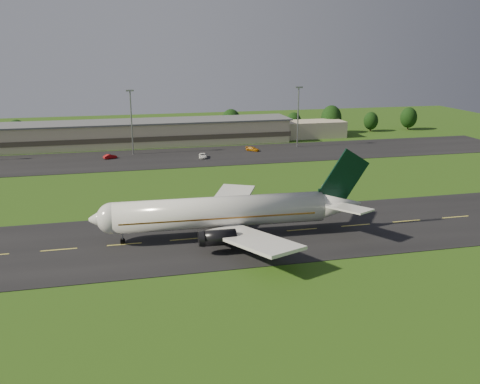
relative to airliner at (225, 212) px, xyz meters
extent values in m
plane|color=#254711|center=(-18.09, 0.03, -4.66)|extent=(360.00, 360.00, 0.00)
cube|color=black|center=(-18.09, 0.03, -4.61)|extent=(220.00, 30.00, 0.10)
cube|color=black|center=(-18.09, 72.03, -4.61)|extent=(260.00, 30.00, 0.10)
cylinder|color=silver|center=(-0.86, 0.03, 0.14)|extent=(38.19, 7.07, 5.60)
sphere|color=silver|center=(-19.84, 0.77, 0.14)|extent=(5.60, 5.60, 5.60)
cone|color=silver|center=(-21.84, 0.85, 0.14)|extent=(4.21, 5.53, 5.38)
cone|color=silver|center=(21.63, -0.84, 0.14)|extent=(9.21, 5.83, 5.49)
cube|color=brown|center=(-1.35, 0.05, -0.21)|extent=(35.19, 6.99, 0.28)
cube|color=black|center=(-20.44, 0.79, 0.69)|extent=(2.11, 3.08, 0.65)
cube|color=silver|center=(2.22, -11.09, -1.36)|extent=(13.54, 20.22, 2.20)
cube|color=silver|center=(3.07, 10.89, -1.36)|extent=(14.66, 20.12, 2.20)
cube|color=silver|center=(21.43, -5.84, 1.04)|extent=(7.30, 9.40, 0.91)
cube|color=silver|center=(21.82, 4.16, 1.04)|extent=(7.74, 9.36, 0.91)
cube|color=black|center=(20.13, -0.78, 1.94)|extent=(5.02, 0.74, 3.00)
cube|color=black|center=(22.63, -0.88, 5.64)|extent=(9.44, 0.82, 10.55)
cylinder|color=black|center=(-2.66, -7.90, -1.76)|extent=(5.70, 2.92, 2.70)
cylinder|color=black|center=(-2.04, 8.09, -1.76)|extent=(5.70, 2.92, 2.70)
cube|color=#BBA88F|center=(-18.09, 96.03, -0.66)|extent=(120.00, 15.00, 8.00)
cube|color=#4C4438|center=(-18.09, 96.03, -1.46)|extent=(121.00, 15.40, 1.60)
cube|color=#595B60|center=(-18.09, 96.03, 3.49)|extent=(122.00, 16.00, 0.50)
cube|color=#BBA88F|center=(51.91, 98.03, -1.66)|extent=(28.00, 11.00, 6.00)
cylinder|color=gray|center=(-13.09, 80.03, 5.34)|extent=(0.44, 0.44, 20.00)
cube|color=gray|center=(-13.09, 80.03, 15.44)|extent=(2.40, 1.20, 0.50)
cylinder|color=gray|center=(41.91, 80.03, 5.34)|extent=(0.44, 0.44, 20.00)
cube|color=gray|center=(41.91, 80.03, 15.44)|extent=(2.40, 1.20, 0.50)
cylinder|color=black|center=(-51.51, 107.36, -3.30)|extent=(0.56, 0.56, 2.73)
ellipsoid|color=black|center=(-51.51, 107.36, 0.03)|extent=(6.36, 6.36, 7.95)
cylinder|color=black|center=(24.74, 106.80, -3.05)|extent=(0.56, 0.56, 3.23)
ellipsoid|color=black|center=(24.74, 106.80, 0.91)|extent=(7.54, 7.54, 9.43)
cylinder|color=black|center=(49.91, 107.44, -3.37)|extent=(0.56, 0.56, 2.58)
ellipsoid|color=black|center=(49.91, 107.44, -0.22)|extent=(6.02, 6.02, 7.53)
cylinder|color=black|center=(64.44, 104.67, -2.95)|extent=(0.56, 0.56, 3.42)
ellipsoid|color=black|center=(64.44, 104.67, 1.23)|extent=(7.98, 7.98, 9.97)
cylinder|color=black|center=(81.65, 105.09, -3.44)|extent=(0.56, 0.56, 2.44)
ellipsoid|color=black|center=(81.65, 105.09, -0.45)|extent=(5.70, 5.70, 7.13)
cylinder|color=black|center=(98.60, 105.55, -3.23)|extent=(0.56, 0.56, 2.87)
ellipsoid|color=black|center=(98.60, 105.55, 0.27)|extent=(6.69, 6.69, 8.36)
imported|color=#980A0D|center=(-20.28, 74.69, -3.89)|extent=(4.29, 2.98, 1.34)
imported|color=white|center=(7.53, 69.21, -3.87)|extent=(3.05, 5.30, 1.39)
imported|color=#C4780B|center=(25.21, 76.26, -3.89)|extent=(4.71, 4.47, 1.34)
camera|label=1|loc=(-18.66, -90.22, 29.57)|focal=40.00mm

